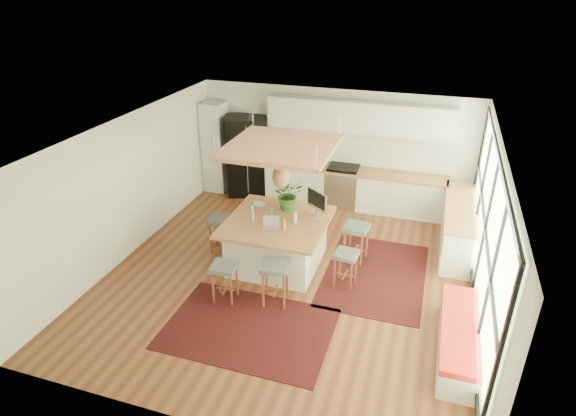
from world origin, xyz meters
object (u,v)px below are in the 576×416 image
(stool_left_side, at_px, (221,235))
(monitor, at_px, (317,202))
(stool_near_right, at_px, (275,285))
(microwave, at_px, (280,154))
(island_plant, at_px, (288,197))
(fridge, at_px, (247,158))
(laptop, at_px, (270,223))
(stool_right_back, at_px, (356,244))
(island, at_px, (277,242))
(stool_near_left, at_px, (225,282))
(stool_right_front, at_px, (345,268))

(stool_left_side, distance_m, monitor, 2.06)
(stool_near_right, height_order, microwave, microwave)
(stool_near_right, bearing_deg, island_plant, 100.48)
(fridge, bearing_deg, laptop, -83.31)
(fridge, height_order, microwave, fridge)
(stool_right_back, height_order, stool_left_side, stool_right_back)
(island, relative_size, laptop, 5.94)
(fridge, xyz_separation_m, stool_right_back, (3.17, -2.33, -0.57))
(stool_right_back, xyz_separation_m, laptop, (-1.40, -0.92, 0.70))
(stool_near_right, xyz_separation_m, stool_right_back, (1.03, 1.75, 0.00))
(monitor, bearing_deg, stool_near_left, -85.25)
(stool_near_left, distance_m, microwave, 4.35)
(microwave, relative_size, island_plant, 0.97)
(stool_right_front, xyz_separation_m, microwave, (-2.29, 3.20, 0.77))
(stool_right_back, height_order, monitor, monitor)
(island, xyz_separation_m, stool_left_side, (-1.22, 0.10, -0.11))
(fridge, xyz_separation_m, stool_near_left, (1.31, -4.27, -0.57))
(island, distance_m, stool_right_back, 1.52)
(stool_near_right, bearing_deg, monitor, 80.31)
(stool_right_front, distance_m, stool_left_side, 2.63)
(stool_near_left, bearing_deg, monitor, 58.33)
(stool_near_left, xyz_separation_m, stool_left_side, (-0.75, 1.46, 0.00))
(fridge, distance_m, stool_near_right, 4.65)
(island, bearing_deg, fridge, 121.38)
(stool_left_side, bearing_deg, fridge, 101.31)
(laptop, bearing_deg, microwave, 94.02)
(stool_right_back, bearing_deg, monitor, -169.32)
(stool_left_side, bearing_deg, stool_near_right, -38.84)
(stool_right_front, height_order, laptop, laptop)
(stool_left_side, height_order, island_plant, island_plant)
(stool_right_back, bearing_deg, stool_left_side, -169.61)
(stool_right_back, xyz_separation_m, island_plant, (-1.35, -0.05, 0.81))
(fridge, distance_m, stool_right_back, 3.98)
(stool_right_front, bearing_deg, island, 167.72)
(island_plant, bearing_deg, monitor, -8.86)
(monitor, bearing_deg, fridge, 170.71)
(fridge, relative_size, stool_near_right, 2.54)
(stool_right_front, bearing_deg, stool_near_left, -150.25)
(island, bearing_deg, stool_left_side, 175.14)
(island, xyz_separation_m, stool_right_front, (1.38, -0.30, -0.11))
(stool_near_left, relative_size, microwave, 1.19)
(fridge, relative_size, laptop, 6.33)
(stool_near_right, distance_m, stool_right_front, 1.34)
(laptop, xyz_separation_m, monitor, (0.65, 0.78, 0.14))
(microwave, height_order, island_plant, island_plant)
(stool_left_side, bearing_deg, laptop, -20.18)
(island, relative_size, stool_near_right, 2.39)
(stool_near_left, xyz_separation_m, monitor, (1.11, 1.80, 0.83))
(stool_right_back, xyz_separation_m, stool_left_side, (-2.61, -0.48, 0.00))
(stool_near_left, height_order, stool_near_right, stool_near_right)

